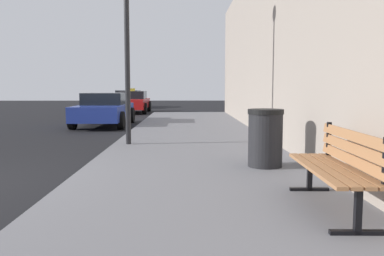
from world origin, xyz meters
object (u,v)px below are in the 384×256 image
car_blue (105,109)px  car_silver (128,99)px  trash_bin (265,138)px  street_lamp (126,7)px  car_red (132,102)px  bench (339,163)px

car_blue → car_silver: size_ratio=0.94×
trash_bin → street_lamp: 4.69m
car_silver → car_red: bearing=100.0°
street_lamp → car_silver: size_ratio=1.03×
trash_bin → street_lamp: bearing=134.4°
car_silver → street_lamp: bearing=98.2°
bench → car_red: car_red is taller
bench → car_silver: size_ratio=0.40×
bench → street_lamp: 6.52m
bench → car_blue: 12.25m
car_blue → car_red: 8.04m
bench → trash_bin: 2.41m
bench → car_red: (-4.84, 19.31, -0.02)m
bench → street_lamp: street_lamp is taller
bench → car_silver: 26.43m
bench → car_red: size_ratio=0.44×
trash_bin → bench: bearing=-82.2°
trash_bin → car_silver: bearing=103.6°
bench → car_blue: size_ratio=0.43×
car_silver → trash_bin: bearing=103.6°
car_red → trash_bin: bearing=104.9°
trash_bin → car_silver: size_ratio=0.21×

